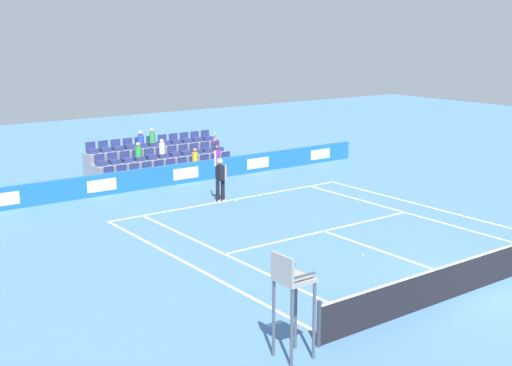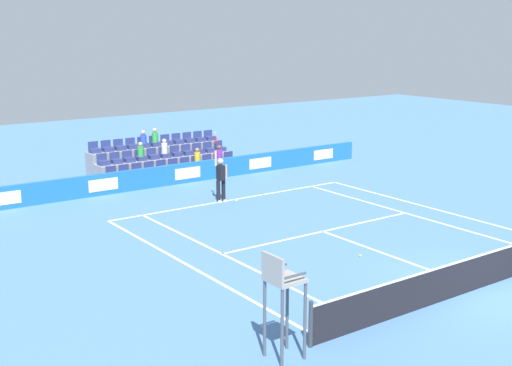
% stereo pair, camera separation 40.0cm
% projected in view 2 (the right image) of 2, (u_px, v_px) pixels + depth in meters
% --- Properties ---
extents(ground_plane, '(80.00, 80.00, 0.00)m').
position_uv_depth(ground_plane, '(480.00, 288.00, 18.09)').
color(ground_plane, '#4C7AB2').
extents(line_baseline, '(10.97, 0.10, 0.01)m').
position_uv_depth(line_baseline, '(234.00, 199.00, 27.53)').
color(line_baseline, white).
rests_on(line_baseline, ground).
extents(line_service, '(8.23, 0.10, 0.01)m').
position_uv_depth(line_service, '(323.00, 231.00, 23.17)').
color(line_service, white).
rests_on(line_service, ground).
extents(line_centre_service, '(0.10, 6.40, 0.01)m').
position_uv_depth(line_centre_service, '(392.00, 256.00, 20.63)').
color(line_centre_service, white).
rests_on(line_centre_service, ground).
extents(line_singles_sideline_left, '(0.10, 11.89, 0.01)m').
position_uv_depth(line_singles_sideline_left, '(230.00, 258.00, 20.48)').
color(line_singles_sideline_left, white).
rests_on(line_singles_sideline_left, ground).
extents(line_singles_sideline_right, '(0.10, 11.89, 0.01)m').
position_uv_depth(line_singles_sideline_right, '(414.00, 216.00, 25.14)').
color(line_singles_sideline_right, white).
rests_on(line_singles_sideline_right, ground).
extents(line_doubles_sideline_left, '(0.10, 11.89, 0.01)m').
position_uv_depth(line_doubles_sideline_left, '(191.00, 267.00, 19.70)').
color(line_doubles_sideline_left, white).
rests_on(line_doubles_sideline_left, ground).
extents(line_doubles_sideline_right, '(0.10, 11.89, 0.01)m').
position_uv_depth(line_doubles_sideline_right, '(438.00, 210.00, 25.91)').
color(line_doubles_sideline_right, white).
rests_on(line_doubles_sideline_right, ground).
extents(line_centre_mark, '(0.10, 0.20, 0.01)m').
position_uv_depth(line_centre_mark, '(236.00, 200.00, 27.45)').
color(line_centre_mark, white).
rests_on(line_centre_mark, ground).
extents(sponsor_barrier, '(20.26, 0.22, 0.90)m').
position_uv_depth(sponsor_barrier, '(187.00, 173.00, 30.51)').
color(sponsor_barrier, '#1E66AD').
rests_on(sponsor_barrier, ground).
extents(tennis_net, '(11.97, 0.10, 1.07)m').
position_uv_depth(tennis_net, '(481.00, 271.00, 17.98)').
color(tennis_net, '#33383D').
rests_on(tennis_net, ground).
extents(tennis_player, '(0.53, 0.37, 2.85)m').
position_uv_depth(tennis_player, '(221.00, 178.00, 26.98)').
color(tennis_player, black).
rests_on(tennis_player, ground).
extents(umpire_chair, '(0.70, 0.70, 2.34)m').
position_uv_depth(umpire_chair, '(282.00, 291.00, 13.89)').
color(umpire_chair, '#474C54').
rests_on(umpire_chair, ground).
extents(stadium_stand, '(6.82, 2.85, 2.14)m').
position_uv_depth(stadium_stand, '(163.00, 163.00, 32.32)').
color(stadium_stand, gray).
rests_on(stadium_stand, ground).
extents(loose_tennis_ball, '(0.07, 0.07, 0.07)m').
position_uv_depth(loose_tennis_ball, '(360.00, 256.00, 20.58)').
color(loose_tennis_ball, '#D1E533').
rests_on(loose_tennis_ball, ground).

